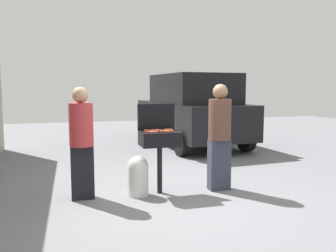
{
  "coord_description": "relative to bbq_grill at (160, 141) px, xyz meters",
  "views": [
    {
      "loc": [
        -1.48,
        -4.99,
        1.66
      ],
      "look_at": [
        0.11,
        0.66,
        1.0
      ],
      "focal_mm": 37.05,
      "sensor_mm": 36.0,
      "label": 1
    }
  ],
  "objects": [
    {
      "name": "hot_dog_5",
      "position": [
        -0.03,
        0.12,
        0.16
      ],
      "size": [
        0.13,
        0.04,
        0.03
      ],
      "primitive_type": "cylinder",
      "rotation": [
        0.0,
        1.57,
        -0.1
      ],
      "color": "#AD4228",
      "rests_on": "bbq_grill"
    },
    {
      "name": "bbq_grill",
      "position": [
        0.0,
        0.0,
        0.0
      ],
      "size": [
        0.6,
        0.44,
        0.98
      ],
      "color": "black",
      "rests_on": "ground"
    },
    {
      "name": "hot_dog_6",
      "position": [
        0.12,
        -0.12,
        0.16
      ],
      "size": [
        0.13,
        0.03,
        0.03
      ],
      "primitive_type": "cylinder",
      "rotation": [
        0.0,
        1.57,
        -0.05
      ],
      "color": "#B74C33",
      "rests_on": "bbq_grill"
    },
    {
      "name": "grill_lid_open",
      "position": [
        0.0,
        0.22,
        0.36
      ],
      "size": [
        0.6,
        0.05,
        0.42
      ],
      "primitive_type": "cube",
      "color": "black",
      "rests_on": "bbq_grill"
    },
    {
      "name": "hot_dog_0",
      "position": [
        0.02,
        0.02,
        0.16
      ],
      "size": [
        0.13,
        0.03,
        0.03
      ],
      "primitive_type": "cylinder",
      "rotation": [
        0.0,
        1.57,
        0.01
      ],
      "color": "#C6593D",
      "rests_on": "bbq_grill"
    },
    {
      "name": "ground_plane",
      "position": [
        0.16,
        -0.16,
        -0.83
      ],
      "size": [
        24.0,
        24.0,
        0.0
      ],
      "primitive_type": "plane",
      "color": "slate"
    },
    {
      "name": "hot_dog_8",
      "position": [
        0.17,
        0.12,
        0.16
      ],
      "size": [
        0.13,
        0.03,
        0.03
      ],
      "primitive_type": "cylinder",
      "rotation": [
        0.0,
        1.57,
        0.07
      ],
      "color": "#C6593D",
      "rests_on": "bbq_grill"
    },
    {
      "name": "hot_dog_7",
      "position": [
        -0.07,
        -0.0,
        0.16
      ],
      "size": [
        0.13,
        0.03,
        0.03
      ],
      "primitive_type": "cylinder",
      "rotation": [
        0.0,
        1.57,
        -0.02
      ],
      "color": "#AD4228",
      "rests_on": "bbq_grill"
    },
    {
      "name": "propane_tank",
      "position": [
        -0.35,
        -0.03,
        -0.51
      ],
      "size": [
        0.32,
        0.32,
        0.62
      ],
      "color": "silver",
      "rests_on": "ground"
    },
    {
      "name": "hot_dog_3",
      "position": [
        0.16,
        0.02,
        0.16
      ],
      "size": [
        0.13,
        0.03,
        0.03
      ],
      "primitive_type": "cylinder",
      "rotation": [
        0.0,
        1.57,
        -0.05
      ],
      "color": "#AD4228",
      "rests_on": "bbq_grill"
    },
    {
      "name": "hot_dog_2",
      "position": [
        -0.18,
        -0.09,
        0.16
      ],
      "size": [
        0.13,
        0.03,
        0.03
      ],
      "primitive_type": "cylinder",
      "rotation": [
        0.0,
        1.57,
        -0.0
      ],
      "color": "#B74C33",
      "rests_on": "bbq_grill"
    },
    {
      "name": "hot_dog_9",
      "position": [
        -0.12,
        -0.13,
        0.16
      ],
      "size": [
        0.13,
        0.03,
        0.03
      ],
      "primitive_type": "cylinder",
      "rotation": [
        0.0,
        1.57,
        0.05
      ],
      "color": "#C6593D",
      "rests_on": "bbq_grill"
    },
    {
      "name": "hot_dog_4",
      "position": [
        0.06,
        -0.07,
        0.16
      ],
      "size": [
        0.13,
        0.04,
        0.03
      ],
      "primitive_type": "cylinder",
      "rotation": [
        0.0,
        1.57,
        -0.08
      ],
      "color": "#C6593D",
      "rests_on": "bbq_grill"
    },
    {
      "name": "parked_minivan",
      "position": [
        2.03,
        4.24,
        0.2
      ],
      "size": [
        2.33,
        4.54,
        2.02
      ],
      "rotation": [
        0.0,
        0.0,
        3.22
      ],
      "color": "black",
      "rests_on": "ground"
    },
    {
      "name": "person_left",
      "position": [
        -1.17,
        0.04,
        0.07
      ],
      "size": [
        0.35,
        0.35,
        1.66
      ],
      "rotation": [
        0.0,
        0.0,
        -0.13
      ],
      "color": "black",
      "rests_on": "ground"
    },
    {
      "name": "hot_dog_1",
      "position": [
        -0.16,
        0.07,
        0.16
      ],
      "size": [
        0.13,
        0.04,
        0.03
      ],
      "primitive_type": "cylinder",
      "rotation": [
        0.0,
        1.57,
        -0.11
      ],
      "color": "#AD4228",
      "rests_on": "bbq_grill"
    },
    {
      "name": "person_right",
      "position": [
        0.98,
        -0.07,
        0.1
      ],
      "size": [
        0.36,
        0.36,
        1.71
      ],
      "rotation": [
        0.0,
        0.0,
        3.16
      ],
      "color": "#333847",
      "rests_on": "ground"
    }
  ]
}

